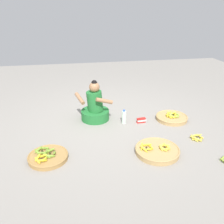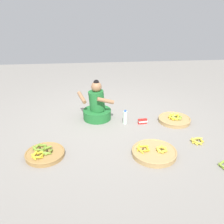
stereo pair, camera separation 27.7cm
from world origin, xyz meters
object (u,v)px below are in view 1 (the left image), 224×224
banana_basket_front_right (48,156)px  banana_basket_back_center (157,150)px  vendor_woman_front (95,107)px  water_bottle (124,117)px  packet_carton_stack (141,120)px  banana_basket_mid_left (172,117)px  loose_bananas_front_center (197,137)px

banana_basket_front_right → banana_basket_back_center: (1.56, -0.12, 0.00)m
vendor_woman_front → water_bottle: 0.57m
banana_basket_front_right → packet_carton_stack: banana_basket_front_right is taller
vendor_woman_front → banana_basket_mid_left: bearing=-10.9°
loose_bananas_front_center → packet_carton_stack: packet_carton_stack is taller
banana_basket_back_center → loose_bananas_front_center: banana_basket_back_center is taller
vendor_woman_front → banana_basket_mid_left: vendor_woman_front is taller
vendor_woman_front → water_bottle: bearing=-27.9°
loose_bananas_front_center → water_bottle: size_ratio=0.87×
loose_bananas_front_center → banana_basket_back_center: bearing=-160.5°
vendor_woman_front → packet_carton_stack: size_ratio=4.38×
loose_bananas_front_center → water_bottle: (-1.03, 0.75, 0.10)m
banana_basket_front_right → banana_basket_mid_left: banana_basket_mid_left is taller
banana_basket_back_center → water_bottle: 1.06m
banana_basket_front_right → banana_basket_mid_left: bearing=21.9°
banana_basket_front_right → loose_bananas_front_center: banana_basket_front_right is taller
vendor_woman_front → packet_carton_stack: vendor_woman_front is taller
banana_basket_front_right → loose_bananas_front_center: 2.33m
banana_basket_mid_left → banana_basket_back_center: bearing=-122.7°
banana_basket_back_center → water_bottle: size_ratio=2.44×
banana_basket_front_right → water_bottle: water_bottle is taller
banana_basket_front_right → banana_basket_back_center: banana_basket_back_center is taller
packet_carton_stack → banana_basket_front_right: bearing=-151.7°
banana_basket_mid_left → packet_carton_stack: 0.60m
banana_basket_back_center → packet_carton_stack: bearing=87.2°
banana_basket_front_right → packet_carton_stack: 1.83m
water_bottle → loose_bananas_front_center: bearing=-36.0°
vendor_woman_front → banana_basket_mid_left: 1.45m
water_bottle → banana_basket_back_center: bearing=-75.2°
water_bottle → vendor_woman_front: bearing=152.1°
vendor_woman_front → loose_bananas_front_center: size_ratio=3.30×
loose_bananas_front_center → water_bottle: water_bottle is taller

